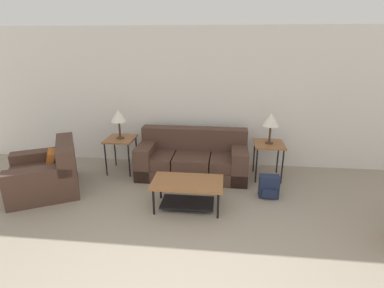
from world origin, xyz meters
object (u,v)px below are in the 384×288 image
Objects in this scene: coffee_table at (187,188)px; couch at (193,159)px; side_table_left at (121,142)px; backpack at (269,187)px; table_lamp_left at (119,116)px; table_lamp_right at (271,120)px; armchair at (47,174)px; side_table_right at (269,147)px.

couch is at bearing 92.41° from coffee_table.
backpack is at bearing -15.73° from side_table_left.
table_lamp_right is at bearing 0.00° from table_lamp_left.
coffee_table is 1.91× the size of table_lamp_right.
armchair is 3.74m from side_table_right.
armchair is 1.42× the size of coffee_table.
table_lamp_right is (1.29, 1.19, 0.74)m from coffee_table.
side_table_left is at bearing 180.00° from table_lamp_right.
coffee_table is at bearing -137.17° from table_lamp_right.
coffee_table is 1.32m from backpack.
armchair is at bearing -136.67° from side_table_left.
table_lamp_left reaches higher than side_table_right.
side_table_left is 0.48m from table_lamp_left.
backpack is at bearing -94.62° from side_table_right.
coffee_table is at bearing -40.70° from side_table_left.
couch reaches higher than coffee_table.
couch is at bearing -179.15° from side_table_right.
couch is 3.01× the size of side_table_right.
table_lamp_left reaches higher than coffee_table.
backpack is at bearing 20.40° from coffee_table.
table_lamp_left is at bearing 43.33° from armchair.
table_lamp_left is 1.49× the size of backpack.
table_lamp_right is (1.33, 0.02, 0.76)m from couch.
couch is 1.54m from table_lamp_right.
table_lamp_right is at bearing 42.83° from coffee_table.
couch is 1.92× the size of coffee_table.
armchair is at bearing -159.08° from couch.
side_table_left is at bearing 139.30° from coffee_table.
table_lamp_left is 2.85m from backpack.
side_table_right is (1.33, 0.02, 0.28)m from couch.
backpack is (2.61, -0.74, -0.41)m from side_table_left.
table_lamp_right is at bearing 13.86° from armchair.
armchair is 3.80m from table_lamp_right.
side_table_left reaches higher than backpack.
couch is at bearing 150.70° from backpack.
table_lamp_right reaches higher than backpack.
side_table_right is at bearing 42.83° from coffee_table.
coffee_table is 1.57× the size of side_table_right.
side_table_left is at bearing 164.27° from backpack.
backpack is (-0.06, -0.74, -0.41)m from side_table_right.
table_lamp_left is at bearing 180.00° from table_lamp_right.
coffee_table is at bearing -40.70° from table_lamp_left.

